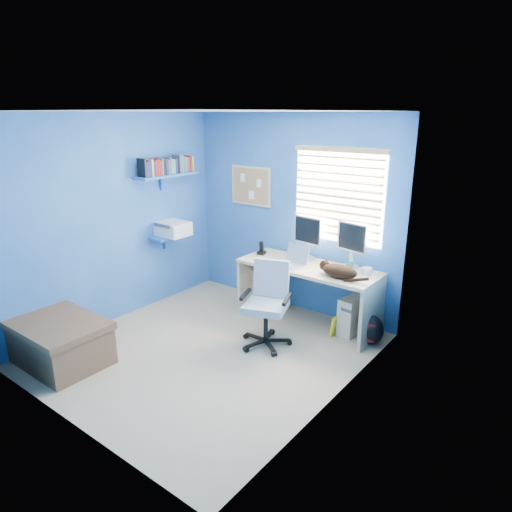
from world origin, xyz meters
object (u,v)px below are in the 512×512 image
Objects in this scene: desk at (308,294)px; laptop at (291,257)px; tower_pc at (354,314)px; cat at (340,271)px; office_chair at (267,315)px.

desk is 0.53m from laptop.
tower_pc is at bearing 10.70° from desk.
office_chair is (-0.56, -0.59, -0.47)m from cat.
office_chair is at bearing -70.87° from laptop.
office_chair is (-0.66, -0.84, 0.12)m from tower_pc.
desk is 0.67m from cat.
cat is at bearing 46.36° from office_chair.
office_chair is at bearing -120.29° from tower_pc.
cat reaches higher than desk.
cat is (0.66, -0.03, -0.04)m from laptop.
laptop reaches higher than cat.
office_chair reaches higher than tower_pc.
laptop is 0.73× the size of tower_pc.
laptop reaches higher than tower_pc.
desk is 3.82× the size of tower_pc.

